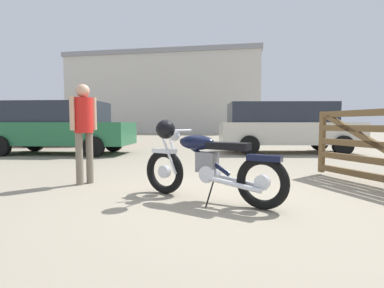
{
  "coord_description": "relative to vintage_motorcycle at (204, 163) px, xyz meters",
  "views": [
    {
      "loc": [
        -0.05,
        -3.99,
        1.0
      ],
      "look_at": [
        -0.35,
        0.11,
        0.72
      ],
      "focal_mm": 26.67,
      "sensor_mm": 36.0,
      "label": 1
    }
  ],
  "objects": [
    {
      "name": "ground_plane",
      "position": [
        0.16,
        0.3,
        -0.49
      ],
      "size": [
        80.0,
        80.0,
        0.0
      ],
      "primitive_type": "plane",
      "color": "gray"
    },
    {
      "name": "vintage_motorcycle",
      "position": [
        0.0,
        0.0,
        0.0
      ],
      "size": [
        1.89,
        1.07,
        1.07
      ],
      "rotation": [
        0.0,
        0.0,
        2.65
      ],
      "color": "black",
      "rests_on": "ground_plane"
    },
    {
      "name": "bystander",
      "position": [
        -2.02,
        0.9,
        0.53
      ],
      "size": [
        0.32,
        0.38,
        1.66
      ],
      "rotation": [
        0.0,
        0.0,
        2.47
      ],
      "color": "#706656",
      "rests_on": "ground_plane"
    },
    {
      "name": "silver_sedan_mid",
      "position": [
        -6.72,
        9.22,
        0.45
      ],
      "size": [
        4.93,
        2.57,
        1.74
      ],
      "rotation": [
        0.0,
        0.0,
        0.17
      ],
      "color": "black",
      "rests_on": "ground_plane"
    },
    {
      "name": "white_estate_far",
      "position": [
        2.64,
        6.54,
        0.45
      ],
      "size": [
        4.79,
        2.16,
        1.74
      ],
      "rotation": [
        0.0,
        0.0,
        0.05
      ],
      "color": "black",
      "rests_on": "ground_plane"
    },
    {
      "name": "dark_sedan_left",
      "position": [
        -5.09,
        5.57,
        0.45
      ],
      "size": [
        4.7,
        1.98,
        1.74
      ],
      "rotation": [
        0.0,
        0.0,
        -0.0
      ],
      "color": "black",
      "rests_on": "ground_plane"
    },
    {
      "name": "industrial_building",
      "position": [
        -5.31,
        32.24,
        4.04
      ],
      "size": [
        23.04,
        13.56,
        9.05
      ],
      "rotation": [
        0.0,
        0.0,
        -0.1
      ],
      "color": "beige",
      "rests_on": "ground_plane"
    }
  ]
}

